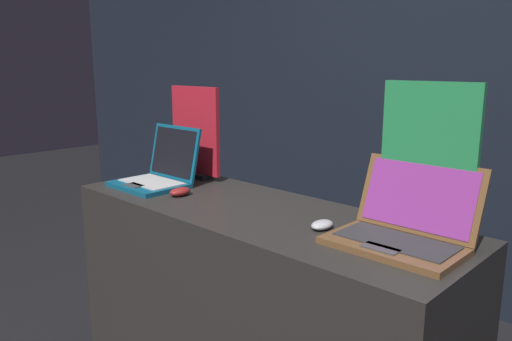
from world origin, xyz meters
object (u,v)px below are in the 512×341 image
(laptop_back, at_px, (403,226))
(mouse_back, at_px, (322,225))
(laptop_front, at_px, (159,172))
(promo_stand_front, at_px, (195,135))
(mouse_front, at_px, (180,192))
(promo_stand_back, at_px, (427,163))

(laptop_back, relative_size, mouse_back, 4.31)
(laptop_front, bearing_deg, promo_stand_front, 90.00)
(promo_stand_front, height_order, laptop_back, promo_stand_front)
(laptop_front, relative_size, mouse_back, 3.53)
(laptop_back, bearing_deg, mouse_back, -167.61)
(mouse_front, bearing_deg, promo_stand_front, 129.29)
(promo_stand_front, bearing_deg, mouse_front, -50.71)
(promo_stand_front, xyz_separation_m, laptop_back, (1.17, -0.15, -0.15))
(promo_stand_back, bearing_deg, laptop_back, -90.00)
(laptop_front, distance_m, laptop_back, 1.17)
(laptop_front, distance_m, promo_stand_back, 1.20)
(laptop_front, xyz_separation_m, promo_stand_back, (1.17, 0.20, 0.17))
(mouse_back, bearing_deg, promo_stand_front, 167.03)
(promo_stand_front, height_order, mouse_back, promo_stand_front)
(promo_stand_front, distance_m, mouse_back, 0.95)
(laptop_back, height_order, promo_stand_back, promo_stand_back)
(mouse_back, bearing_deg, promo_stand_back, 36.29)
(laptop_front, bearing_deg, mouse_front, -13.30)
(laptop_front, relative_size, laptop_back, 0.82)
(promo_stand_front, distance_m, promo_stand_back, 1.17)
(promo_stand_front, xyz_separation_m, mouse_back, (0.91, -0.21, -0.19))
(promo_stand_front, bearing_deg, laptop_back, -7.39)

